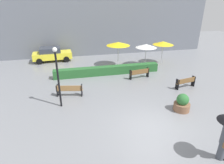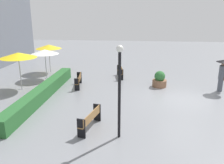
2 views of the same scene
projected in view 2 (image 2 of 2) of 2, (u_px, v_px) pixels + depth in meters
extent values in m
plane|color=gray|center=(182.00, 100.00, 14.27)|extent=(60.00, 60.00, 0.00)
cube|color=brown|center=(78.00, 81.00, 16.69)|extent=(1.86, 0.52, 0.04)
cube|color=brown|center=(80.00, 78.00, 16.63)|extent=(1.83, 0.32, 0.40)
cube|color=black|center=(77.00, 84.00, 15.86)|extent=(0.11, 0.35, 0.84)
cube|color=black|center=(79.00, 78.00, 17.51)|extent=(0.11, 0.35, 0.84)
cube|color=#9E7242|center=(89.00, 119.00, 10.65)|extent=(1.88, 0.66, 0.04)
cube|color=#9E7242|center=(92.00, 116.00, 10.54)|extent=(1.83, 0.44, 0.39)
cube|color=black|center=(81.00, 129.00, 9.86)|extent=(0.14, 0.37, 0.86)
cube|color=black|center=(97.00, 112.00, 11.44)|extent=(0.14, 0.37, 0.86)
cube|color=brown|center=(120.00, 72.00, 19.07)|extent=(1.76, 0.55, 0.04)
cube|color=brown|center=(121.00, 69.00, 19.02)|extent=(1.73, 0.36, 0.38)
cube|color=black|center=(121.00, 75.00, 18.29)|extent=(0.12, 0.33, 0.84)
cube|color=black|center=(119.00, 70.00, 19.85)|extent=(0.12, 0.33, 0.84)
cylinder|color=#4C515B|center=(220.00, 85.00, 15.75)|extent=(0.32, 0.32, 0.83)
cube|color=black|center=(219.00, 90.00, 15.91)|extent=(0.39, 0.36, 0.08)
cylinder|color=#4C515B|center=(222.00, 72.00, 15.50)|extent=(0.38, 0.38, 0.90)
sphere|color=tan|center=(223.00, 64.00, 15.34)|extent=(0.21, 0.21, 0.21)
cylinder|color=black|center=(224.00, 68.00, 15.36)|extent=(0.02, 0.02, 0.90)
cylinder|color=brown|center=(159.00, 83.00, 16.75)|extent=(0.99, 0.99, 0.48)
sphere|color=#2D6B33|center=(160.00, 76.00, 16.60)|extent=(0.75, 0.75, 0.75)
cylinder|color=black|center=(119.00, 97.00, 9.54)|extent=(0.12, 0.12, 3.63)
sphere|color=white|center=(120.00, 49.00, 8.99)|extent=(0.28, 0.28, 0.28)
cylinder|color=silver|center=(20.00, 72.00, 15.96)|extent=(0.06, 0.06, 2.35)
cone|color=yellow|center=(18.00, 55.00, 15.63)|extent=(2.39, 2.39, 0.35)
cylinder|color=silver|center=(46.00, 65.00, 18.52)|extent=(0.06, 0.06, 2.15)
cone|color=white|center=(45.00, 52.00, 18.22)|extent=(2.13, 2.13, 0.35)
cylinder|color=silver|center=(50.00, 59.00, 20.57)|extent=(0.06, 0.06, 2.24)
cone|color=yellow|center=(49.00, 47.00, 20.26)|extent=(2.18, 2.18, 0.35)
cube|color=#28602D|center=(43.00, 92.00, 14.44)|extent=(9.77, 0.70, 0.77)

